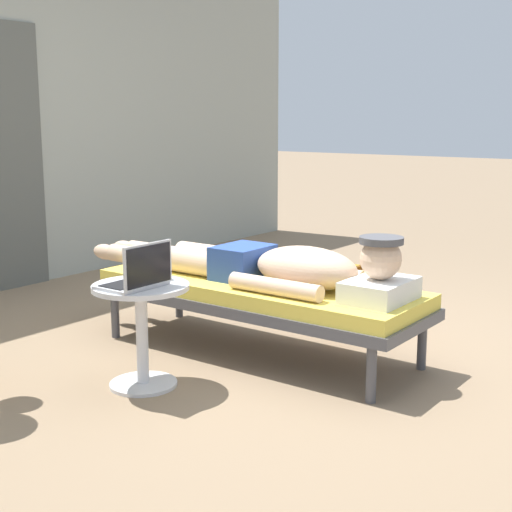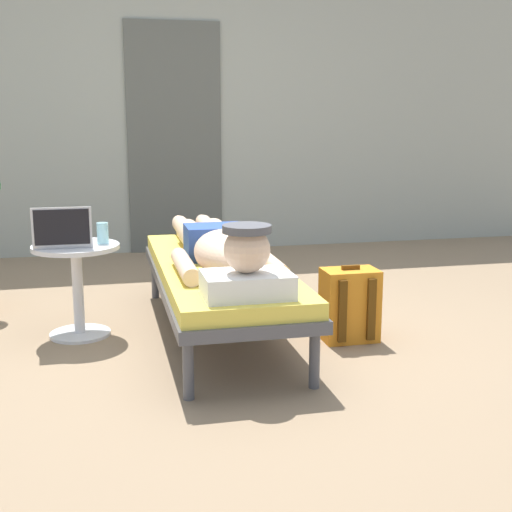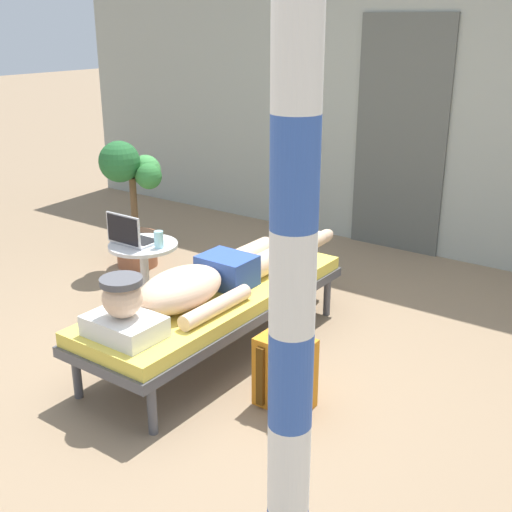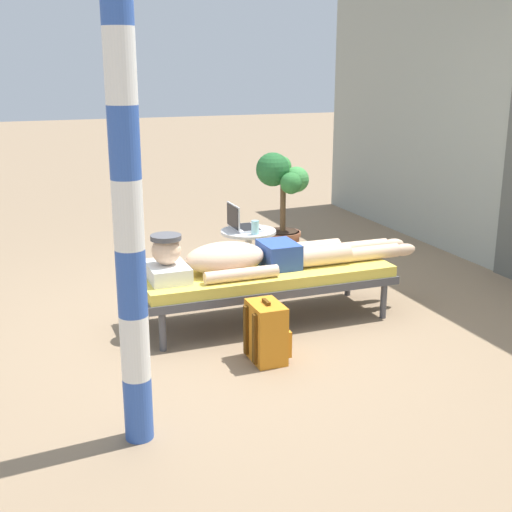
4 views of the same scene
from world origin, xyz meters
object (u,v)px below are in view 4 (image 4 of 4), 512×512
(lounge_chair, at_px, (265,277))
(laptop, at_px, (240,223))
(person_reclining, at_px, (254,257))
(porch_post, at_px, (128,215))
(drink_glass, at_px, (255,227))
(backpack, at_px, (267,333))
(potted_plant, at_px, (282,198))
(side_table, at_px, (248,249))

(lounge_chair, relative_size, laptop, 6.29)
(person_reclining, height_order, laptop, laptop)
(lounge_chair, xyz_separation_m, porch_post, (1.35, -1.26, 0.87))
(drink_glass, bearing_deg, backpack, -17.64)
(lounge_chair, height_order, laptop, laptop)
(drink_glass, height_order, potted_plant, potted_plant)
(side_table, relative_size, porch_post, 0.22)
(person_reclining, height_order, potted_plant, potted_plant)
(lounge_chair, relative_size, drink_glass, 16.53)
(drink_glass, distance_m, potted_plant, 1.10)
(person_reclining, height_order, backpack, person_reclining)
(side_table, xyz_separation_m, drink_glass, (0.15, 0.01, 0.23))
(person_reclining, bearing_deg, backpack, -14.09)
(person_reclining, bearing_deg, drink_glass, 158.62)
(porch_post, bearing_deg, backpack, 123.78)
(backpack, bearing_deg, lounge_chair, 159.06)
(side_table, distance_m, drink_glass, 0.27)
(laptop, bearing_deg, person_reclining, -12.70)
(laptop, xyz_separation_m, backpack, (1.52, -0.36, -0.39))
(side_table, distance_m, laptop, 0.24)
(lounge_chair, distance_m, backpack, 0.75)
(backpack, bearing_deg, porch_post, -56.22)
(drink_glass, xyz_separation_m, backpack, (1.31, -0.42, -0.39))
(potted_plant, bearing_deg, laptop, -44.73)
(lounge_chair, relative_size, porch_post, 0.80)
(laptop, bearing_deg, lounge_chair, -6.68)
(potted_plant, bearing_deg, lounge_chair, -27.16)
(lounge_chair, xyz_separation_m, side_table, (-0.77, 0.15, 0.01))
(backpack, xyz_separation_m, potted_plant, (-2.21, 1.04, 0.43))
(lounge_chair, height_order, drink_glass, drink_glass)
(person_reclining, xyz_separation_m, potted_plant, (-1.53, 0.87, 0.10))
(backpack, height_order, potted_plant, potted_plant)
(potted_plant, bearing_deg, backpack, -25.29)
(laptop, distance_m, porch_post, 2.65)
(drink_glass, bearing_deg, potted_plant, 145.11)
(lounge_chair, height_order, person_reclining, person_reclining)
(backpack, distance_m, porch_post, 1.57)
(drink_glass, bearing_deg, side_table, -178.06)
(side_table, xyz_separation_m, porch_post, (2.12, -1.41, 0.86))
(laptop, relative_size, drink_glass, 2.63)
(side_table, bearing_deg, drink_glass, 1.94)
(person_reclining, relative_size, potted_plant, 2.01)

